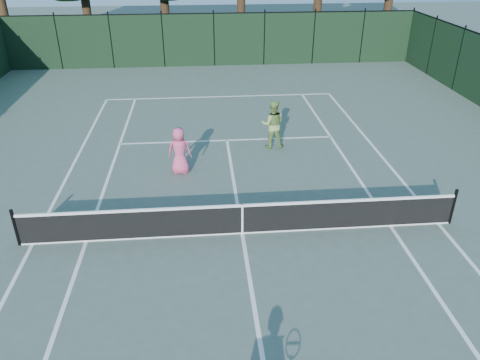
{
  "coord_description": "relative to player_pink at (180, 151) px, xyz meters",
  "views": [
    {
      "loc": [
        -0.99,
        -10.39,
        7.18
      ],
      "look_at": [
        0.03,
        1.0,
        1.1
      ],
      "focal_mm": 35.0,
      "sensor_mm": 36.0,
      "label": 1
    }
  ],
  "objects": [
    {
      "name": "ground",
      "position": [
        1.73,
        -3.79,
        -0.8
      ],
      "size": [
        90.0,
        90.0,
        0.0
      ],
      "primitive_type": "plane",
      "color": "#4B5B52",
      "rests_on": "ground"
    },
    {
      "name": "sideline_doubles_left",
      "position": [
        -3.76,
        -3.79,
        -0.8
      ],
      "size": [
        0.1,
        23.77,
        0.01
      ],
      "primitive_type": "cube",
      "color": "white",
      "rests_on": "ground"
    },
    {
      "name": "sideline_doubles_right",
      "position": [
        7.21,
        -3.79,
        -0.8
      ],
      "size": [
        0.1,
        23.77,
        0.01
      ],
      "primitive_type": "cube",
      "color": "white",
      "rests_on": "ground"
    },
    {
      "name": "sideline_singles_left",
      "position": [
        -2.39,
        -3.79,
        -0.8
      ],
      "size": [
        0.1,
        23.77,
        0.01
      ],
      "primitive_type": "cube",
      "color": "white",
      "rests_on": "ground"
    },
    {
      "name": "sideline_singles_right",
      "position": [
        5.84,
        -3.79,
        -0.8
      ],
      "size": [
        0.1,
        23.77,
        0.01
      ],
      "primitive_type": "cube",
      "color": "white",
      "rests_on": "ground"
    },
    {
      "name": "baseline_far",
      "position": [
        1.73,
        8.09,
        -0.8
      ],
      "size": [
        10.97,
        0.1,
        0.01
      ],
      "primitive_type": "cube",
      "color": "white",
      "rests_on": "ground"
    },
    {
      "name": "service_line_far",
      "position": [
        1.73,
        2.61,
        -0.8
      ],
      "size": [
        8.23,
        0.1,
        0.01
      ],
      "primitive_type": "cube",
      "color": "white",
      "rests_on": "ground"
    },
    {
      "name": "center_service_line",
      "position": [
        1.73,
        -3.79,
        -0.8
      ],
      "size": [
        0.1,
        12.8,
        0.01
      ],
      "primitive_type": "cube",
      "color": "white",
      "rests_on": "ground"
    },
    {
      "name": "tennis_net",
      "position": [
        1.73,
        -3.79,
        -0.32
      ],
      "size": [
        11.69,
        0.09,
        1.06
      ],
      "color": "black",
      "rests_on": "ground"
    },
    {
      "name": "fence_far",
      "position": [
        1.73,
        14.21,
        0.7
      ],
      "size": [
        24.0,
        0.05,
        3.0
      ],
      "primitive_type": "cube",
      "color": "black",
      "rests_on": "ground"
    },
    {
      "name": "player_pink",
      "position": [
        0.0,
        0.0,
        0.0
      ],
      "size": [
        0.81,
        0.55,
        1.6
      ],
      "rotation": [
        0.0,
        0.0,
        3.09
      ],
      "color": "#DB4D7B",
      "rests_on": "ground"
    },
    {
      "name": "player_green",
      "position": [
        3.37,
        1.83,
        0.11
      ],
      "size": [
        0.94,
        0.76,
        1.82
      ],
      "rotation": [
        0.0,
        0.0,
        3.05
      ],
      "color": "#7FA150",
      "rests_on": "ground"
    }
  ]
}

